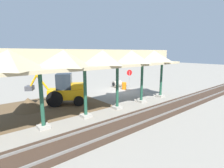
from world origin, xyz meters
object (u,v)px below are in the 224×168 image
at_px(concrete_pipe, 117,84).
at_px(traffic_barrel, 124,86).
at_px(stop_sign, 129,75).
at_px(backhoe, 65,91).

height_order(concrete_pipe, traffic_barrel, traffic_barrel).
bearing_deg(stop_sign, traffic_barrel, 1.30).
height_order(backhoe, traffic_barrel, backhoe).
distance_m(concrete_pipe, traffic_barrel, 1.66).
bearing_deg(stop_sign, backhoe, 7.93).
relative_size(stop_sign, concrete_pipe, 2.03).
xyz_separation_m(stop_sign, backhoe, (9.53, 1.33, -0.49)).
bearing_deg(backhoe, stop_sign, -172.07).
distance_m(stop_sign, concrete_pipe, 2.22).
xyz_separation_m(stop_sign, concrete_pipe, (0.73, -1.62, -1.33)).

